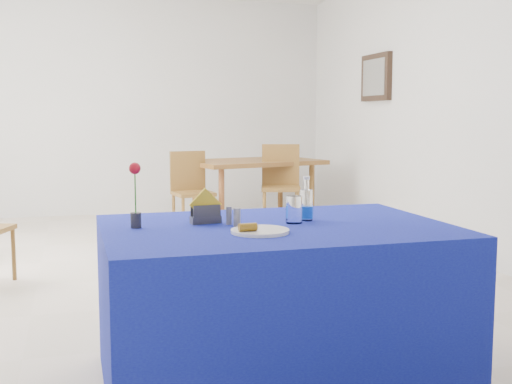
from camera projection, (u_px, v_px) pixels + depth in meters
floor at (183, 275)px, 5.14m from camera, size 7.00×7.00×0.00m
room_shell at (180, 53)px, 4.94m from camera, size 7.00×7.00×7.00m
picture_frame at (376, 77)px, 7.15m from camera, size 0.06×0.64×0.52m
picture_art at (374, 77)px, 7.14m from camera, size 0.02×0.52×0.40m
plate at (260, 231)px, 2.80m from camera, size 0.26×0.26×0.01m
drinking_glass at (294, 209)px, 3.05m from camera, size 0.08×0.08×0.13m
salt_shaker at (237, 217)px, 2.96m from camera, size 0.03×0.03×0.08m
pepper_shaker at (229, 216)px, 3.01m from camera, size 0.03×0.03×0.08m
blue_table at (276, 304)px, 3.04m from camera, size 1.60×1.10×0.76m
water_bottle at (306, 206)px, 3.13m from camera, size 0.07×0.07×0.21m
napkin_holder at (206, 213)px, 3.04m from camera, size 0.16×0.07×0.17m
rose_vase at (135, 196)px, 2.90m from camera, size 0.05×0.05×0.30m
oak_table at (253, 167)px, 7.58m from camera, size 1.71×1.31×0.76m
chair_bg_left at (191, 186)px, 6.97m from camera, size 0.45×0.45×0.89m
chair_bg_right at (281, 180)px, 7.22m from camera, size 0.53×0.53×0.95m
banana_pieces at (248, 227)px, 2.75m from camera, size 0.08×0.04×0.04m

